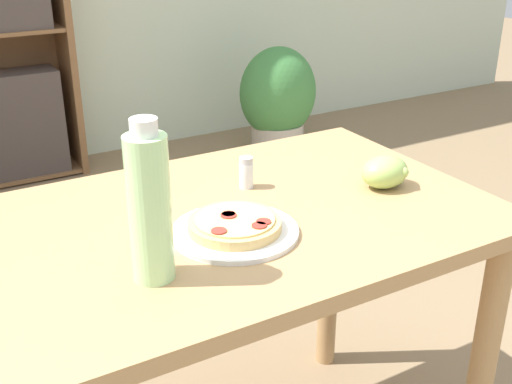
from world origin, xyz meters
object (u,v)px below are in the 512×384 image
salt_shaker (246,173)px  grape_bunch (385,172)px  pizza_on_plate (235,227)px  drink_bottle (150,206)px  potted_plant_floor (278,100)px

salt_shaker → grape_bunch: bearing=-29.4°
pizza_on_plate → salt_shaker: 0.23m
drink_bottle → salt_shaker: drink_bottle is taller
pizza_on_plate → grape_bunch: grape_bunch is taller
grape_bunch → salt_shaker: size_ratio=1.56×
potted_plant_floor → pizza_on_plate: bearing=-123.8°
drink_bottle → salt_shaker: bearing=38.6°
grape_bunch → salt_shaker: (-0.28, 0.16, -0.00)m
drink_bottle → pizza_on_plate: bearing=19.9°
grape_bunch → drink_bottle: size_ratio=0.40×
salt_shaker → potted_plant_floor: size_ratio=0.11×
pizza_on_plate → grape_bunch: (0.41, 0.03, 0.02)m
pizza_on_plate → salt_shaker: salt_shaker is taller
salt_shaker → potted_plant_floor: bearing=56.3°
pizza_on_plate → grape_bunch: bearing=4.9°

